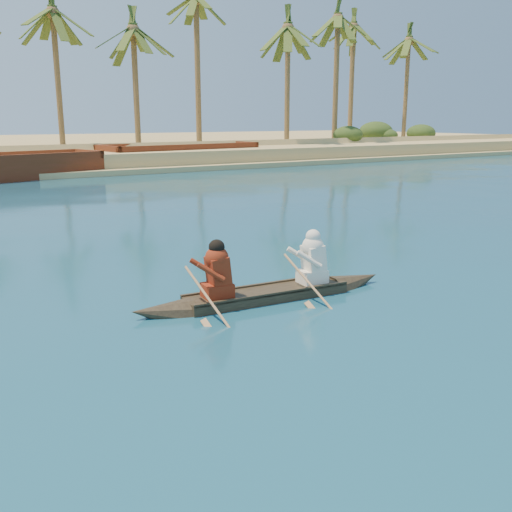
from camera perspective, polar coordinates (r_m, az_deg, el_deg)
canoe at (r=11.43m, az=1.08°, el=-2.93°), size 5.60×1.19×1.53m
barge_mid at (r=37.23m, az=-23.54°, el=8.01°), size 11.36×6.00×1.80m
barge_right at (r=44.24m, az=-7.56°, el=9.81°), size 12.41×5.38×2.00m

